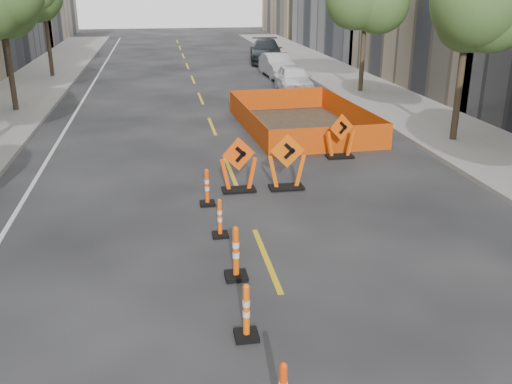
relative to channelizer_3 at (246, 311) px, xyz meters
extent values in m
plane|color=black|center=(0.85, -1.26, -0.50)|extent=(140.00, 140.00, 0.00)
cube|color=gray|center=(9.85, 10.74, -0.42)|extent=(4.00, 90.00, 0.15)
cylinder|color=#382B1E|center=(-7.55, 18.74, 1.08)|extent=(0.24, 0.24, 3.15)
sphere|color=#446B2D|center=(-7.55, 18.74, 4.05)|extent=(2.80, 2.80, 2.80)
cylinder|color=#382B1E|center=(-7.55, 28.74, 1.08)|extent=(0.24, 0.24, 3.15)
sphere|color=#446B2D|center=(-7.55, 28.74, 4.05)|extent=(2.80, 2.80, 2.80)
cylinder|color=#382B1E|center=(9.25, 10.74, 1.08)|extent=(0.24, 0.24, 3.15)
sphere|color=#446B2D|center=(9.25, 10.74, 4.05)|extent=(2.80, 2.80, 2.80)
cylinder|color=#382B1E|center=(9.25, 20.74, 1.08)|extent=(0.24, 0.24, 3.15)
sphere|color=#446B2D|center=(9.25, 20.74, 4.05)|extent=(2.80, 2.80, 2.80)
imported|color=white|center=(5.86, 21.71, 0.22)|extent=(1.91, 4.27, 1.43)
imported|color=#ADACB2|center=(6.08, 27.04, 0.20)|extent=(1.65, 4.31, 1.40)
imported|color=black|center=(6.62, 33.75, 0.31)|extent=(3.04, 5.82, 1.61)
camera|label=1|loc=(-1.18, -7.89, 4.99)|focal=40.00mm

